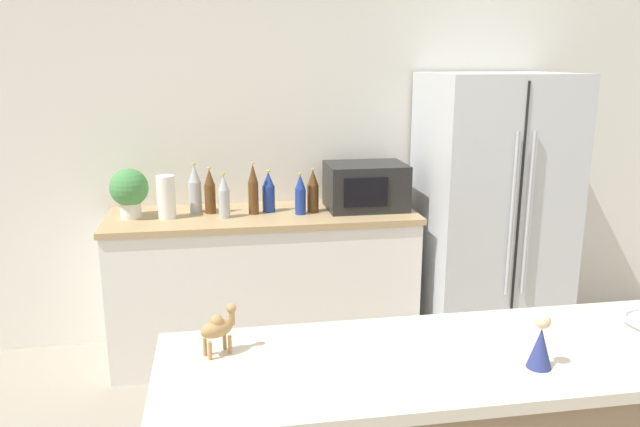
{
  "coord_description": "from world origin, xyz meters",
  "views": [
    {
      "loc": [
        -0.72,
        -1.25,
        1.82
      ],
      "look_at": [
        -0.28,
        1.37,
        1.15
      ],
      "focal_mm": 35.0,
      "sensor_mm": 36.0,
      "label": 1
    }
  ],
  "objects": [
    {
      "name": "paper_towel_roll",
      "position": [
        -1.01,
        2.37,
        1.03
      ],
      "size": [
        0.1,
        0.1,
        0.25
      ],
      "color": "white",
      "rests_on": "back_counter"
    },
    {
      "name": "microwave",
      "position": [
        0.19,
        2.42,
        1.05
      ],
      "size": [
        0.48,
        0.37,
        0.28
      ],
      "color": "black",
      "rests_on": "back_counter"
    },
    {
      "name": "refrigerator",
      "position": [
        0.97,
        2.32,
        0.87
      ],
      "size": [
        0.84,
        0.75,
        1.73
      ],
      "color": "silver",
      "rests_on": "ground_plane"
    },
    {
      "name": "back_bottle_2",
      "position": [
        -0.5,
        2.39,
        1.06
      ],
      "size": [
        0.06,
        0.06,
        0.31
      ],
      "color": "brown",
      "rests_on": "back_counter"
    },
    {
      "name": "back_bottle_5",
      "position": [
        -0.85,
        2.49,
        1.05
      ],
      "size": [
        0.08,
        0.08,
        0.3
      ],
      "color": "#B2B7BC",
      "rests_on": "back_counter"
    },
    {
      "name": "camel_figurine",
      "position": [
        -0.73,
        0.45,
        1.06
      ],
      "size": [
        0.12,
        0.09,
        0.15
      ],
      "color": "#A87F4C",
      "rests_on": "bar_counter"
    },
    {
      "name": "wise_man_figurine_blue",
      "position": [
        0.15,
        0.22,
        1.04
      ],
      "size": [
        0.07,
        0.07,
        0.16
      ],
      "color": "navy",
      "rests_on": "bar_counter"
    },
    {
      "name": "back_bottle_3",
      "position": [
        -0.41,
        2.43,
        1.03
      ],
      "size": [
        0.08,
        0.08,
        0.25
      ],
      "color": "navy",
      "rests_on": "back_counter"
    },
    {
      "name": "back_counter",
      "position": [
        -0.45,
        2.4,
        0.46
      ],
      "size": [
        1.85,
        0.63,
        0.91
      ],
      "color": "white",
      "rests_on": "ground_plane"
    },
    {
      "name": "back_bottle_6",
      "position": [
        -0.23,
        2.34,
        1.03
      ],
      "size": [
        0.06,
        0.06,
        0.25
      ],
      "color": "navy",
      "rests_on": "back_counter"
    },
    {
      "name": "back_bottle_1",
      "position": [
        -0.68,
        2.33,
        1.03
      ],
      "size": [
        0.07,
        0.07,
        0.26
      ],
      "color": "#B2B7BC",
      "rests_on": "back_counter"
    },
    {
      "name": "back_bottle_4",
      "position": [
        -0.15,
        2.38,
        1.04
      ],
      "size": [
        0.07,
        0.07,
        0.27
      ],
      "color": "brown",
      "rests_on": "back_counter"
    },
    {
      "name": "wall_back",
      "position": [
        0.0,
        2.73,
        1.27
      ],
      "size": [
        8.0,
        0.06,
        2.55
      ],
      "color": "white",
      "rests_on": "ground_plane"
    },
    {
      "name": "potted_plant",
      "position": [
        -1.22,
        2.41,
        1.07
      ],
      "size": [
        0.22,
        0.22,
        0.29
      ],
      "color": "silver",
      "rests_on": "back_counter"
    },
    {
      "name": "back_bottle_0",
      "position": [
        -0.76,
        2.45,
        1.04
      ],
      "size": [
        0.07,
        0.07,
        0.28
      ],
      "color": "brown",
      "rests_on": "back_counter"
    }
  ]
}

